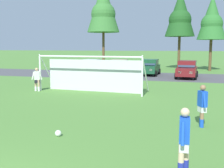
% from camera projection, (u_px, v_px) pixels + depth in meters
% --- Properties ---
extents(ground_plane, '(400.00, 400.00, 0.00)m').
position_uv_depth(ground_plane, '(126.00, 91.00, 19.66)').
color(ground_plane, '#518438').
extents(parking_lot_strip, '(52.00, 8.40, 0.01)m').
position_uv_depth(parking_lot_strip, '(150.00, 76.00, 29.68)').
color(parking_lot_strip, '#4C4C51').
rests_on(parking_lot_strip, ground).
extents(soccer_ball, '(0.22, 0.22, 0.22)m').
position_uv_depth(soccer_ball, '(58.00, 133.00, 9.67)').
color(soccer_ball, white).
rests_on(soccer_ball, ground).
extents(soccer_goal, '(7.50, 2.30, 2.57)m').
position_uv_depth(soccer_goal, '(93.00, 73.00, 19.15)').
color(soccer_goal, white).
rests_on(soccer_goal, ground).
extents(player_striker_near, '(0.26, 0.74, 1.64)m').
position_uv_depth(player_striker_near, '(184.00, 141.00, 6.75)').
color(player_striker_near, beige).
rests_on(player_striker_near, ground).
extents(player_defender_far, '(0.70, 0.42, 1.64)m').
position_uv_depth(player_defender_far, '(37.00, 79.00, 19.49)').
color(player_defender_far, tan).
rests_on(player_defender_far, ground).
extents(player_winger_left, '(0.38, 0.73, 1.64)m').
position_uv_depth(player_winger_left, '(202.00, 106.00, 10.76)').
color(player_winger_left, '#936B4C').
rests_on(player_winger_left, ground).
extents(parked_car_slot_far_left, '(2.26, 4.31, 1.72)m').
position_uv_depth(parked_car_slot_far_left, '(90.00, 67.00, 30.36)').
color(parked_car_slot_far_left, silver).
rests_on(parked_car_slot_far_left, ground).
extents(parked_car_slot_left, '(2.27, 4.32, 1.72)m').
position_uv_depth(parked_car_slot_left, '(119.00, 68.00, 29.98)').
color(parked_car_slot_left, tan).
rests_on(parked_car_slot_left, ground).
extents(parked_car_slot_center_left, '(2.08, 4.22, 1.72)m').
position_uv_depth(parked_car_slot_center_left, '(149.00, 67.00, 30.59)').
color(parked_car_slot_center_left, '#194C2D').
rests_on(parked_car_slot_center_left, ground).
extents(parked_car_slot_center, '(2.18, 4.28, 1.72)m').
position_uv_depth(parked_car_slot_center, '(187.00, 69.00, 27.59)').
color(parked_car_slot_center, maroon).
rests_on(parked_car_slot_center, ground).
extents(tree_left_edge, '(4.66, 4.66, 12.43)m').
position_uv_depth(tree_left_edge, '(103.00, 8.00, 40.04)').
color(tree_left_edge, brown).
rests_on(tree_left_edge, ground).
extents(tree_mid_left, '(4.04, 4.04, 10.79)m').
position_uv_depth(tree_mid_left, '(180.00, 15.00, 37.97)').
color(tree_mid_left, brown).
rests_on(tree_mid_left, ground).
extents(tree_center_back, '(3.59, 3.59, 9.58)m').
position_uv_depth(tree_center_back, '(212.00, 19.00, 35.25)').
color(tree_center_back, brown).
rests_on(tree_center_back, ground).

